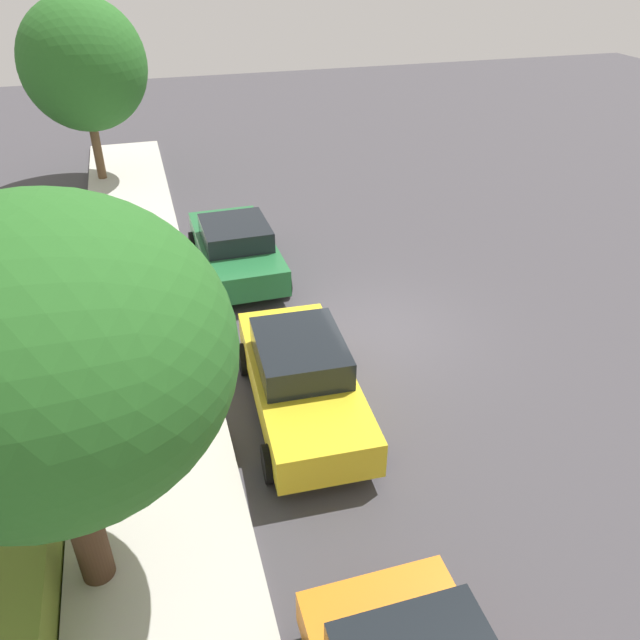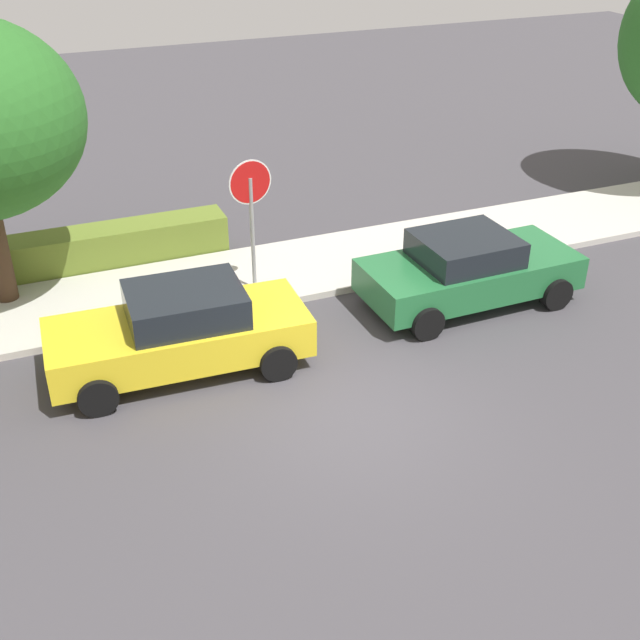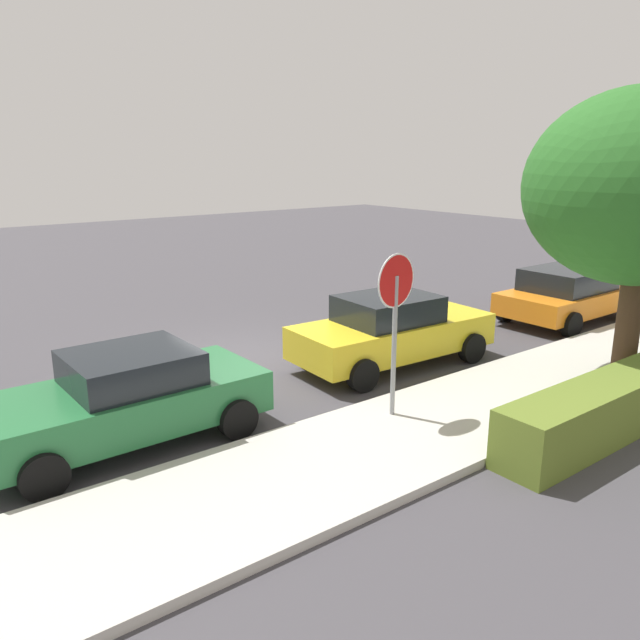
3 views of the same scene
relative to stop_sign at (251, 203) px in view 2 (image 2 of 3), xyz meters
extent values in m
plane|color=#423F44|center=(0.18, -4.49, -1.98)|extent=(60.00, 60.00, 0.00)
cube|color=beige|center=(0.18, 0.63, -1.91)|extent=(32.00, 2.64, 0.14)
cylinder|color=gray|center=(0.00, 0.00, -0.74)|extent=(0.08, 0.08, 2.47)
cylinder|color=white|center=(0.00, 0.00, 0.42)|extent=(0.87, 0.12, 0.87)
cylinder|color=red|center=(0.00, 0.00, 0.42)|extent=(0.81, 0.12, 0.82)
cube|color=yellow|center=(-2.04, -2.12, -1.34)|extent=(4.44, 1.93, 0.67)
cube|color=black|center=(-1.88, -2.12, -0.74)|extent=(1.98, 1.61, 0.54)
cylinder|color=black|center=(-0.52, -1.33, -1.66)|extent=(0.65, 0.25, 0.64)
cylinder|color=black|center=(-0.60, -3.05, -1.66)|extent=(0.65, 0.25, 0.64)
cylinder|color=black|center=(-3.48, -1.19, -1.66)|extent=(0.65, 0.25, 0.64)
cylinder|color=black|center=(-3.56, -2.91, -1.66)|extent=(0.65, 0.25, 0.64)
cube|color=#236B38|center=(3.80, -1.91, -1.35)|extent=(4.27, 1.88, 0.65)
cube|color=black|center=(3.64, -1.91, -0.78)|extent=(1.84, 1.63, 0.50)
cylinder|color=black|center=(5.23, -0.98, -1.66)|extent=(0.64, 0.23, 0.64)
cylinder|color=black|center=(5.25, -2.80, -1.66)|extent=(0.64, 0.23, 0.64)
cylinder|color=black|center=(2.34, -1.02, -1.66)|extent=(0.64, 0.23, 0.64)
cylinder|color=black|center=(2.37, -2.84, -1.66)|extent=(0.64, 0.23, 0.64)
cube|color=olive|center=(-3.44, 2.41, -1.52)|extent=(7.00, 0.86, 0.90)
camera|label=1|loc=(-10.68, 0.09, 5.63)|focal=35.00mm
camera|label=2|loc=(-4.26, -13.78, 5.69)|focal=45.00mm
camera|label=3|loc=(6.78, 6.89, 2.35)|focal=35.00mm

